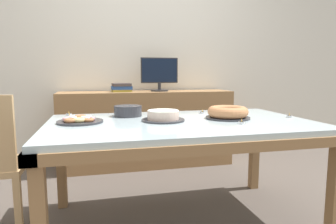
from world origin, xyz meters
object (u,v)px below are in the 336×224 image
at_px(cake_golden_bundt, 228,113).
at_px(tealight_right_edge, 242,122).
at_px(book_stack, 122,87).
at_px(tealight_centre, 69,114).
at_px(pastry_platter, 80,120).
at_px(tealight_near_cakes, 289,116).
at_px(tealight_left_edge, 69,116).
at_px(computer_monitor, 159,75).
at_px(plate_stack, 128,111).
at_px(tealight_near_front, 202,112).
at_px(cake_chocolate_round, 163,116).

distance_m(cake_golden_bundt, tealight_right_edge, 0.24).
bearing_deg(book_stack, tealight_centre, -117.24).
relative_size(pastry_platter, tealight_right_edge, 7.51).
height_order(tealight_near_cakes, tealight_left_edge, same).
distance_m(computer_monitor, pastry_platter, 1.57).
xyz_separation_m(pastry_platter, tealight_near_cakes, (1.49, -0.13, -0.01)).
bearing_deg(plate_stack, tealight_left_edge, 176.51).
bearing_deg(tealight_centre, plate_stack, -17.43).
distance_m(tealight_near_front, tealight_near_cakes, 0.65).
height_order(book_stack, pastry_platter, book_stack).
bearing_deg(tealight_near_front, computer_monitor, 96.42).
bearing_deg(computer_monitor, cake_chocolate_round, -101.04).
height_order(cake_chocolate_round, tealight_left_edge, cake_chocolate_round).
height_order(book_stack, tealight_left_edge, book_stack).
relative_size(computer_monitor, tealight_left_edge, 10.60).
bearing_deg(book_stack, plate_stack, -92.54).
bearing_deg(tealight_left_edge, computer_monitor, 49.53).
height_order(computer_monitor, plate_stack, computer_monitor).
relative_size(tealight_near_front, tealight_centre, 1.00).
relative_size(computer_monitor, cake_chocolate_round, 1.43).
xyz_separation_m(cake_chocolate_round, tealight_right_edge, (0.46, -0.25, -0.02)).
bearing_deg(tealight_centre, pastry_platter, -75.06).
bearing_deg(plate_stack, tealight_centre, 162.57).
relative_size(cake_chocolate_round, tealight_left_edge, 7.40).
bearing_deg(tealight_near_front, plate_stack, -179.80).
bearing_deg(pastry_platter, tealight_near_front, 13.55).
bearing_deg(book_stack, cake_golden_bundt, -65.19).
distance_m(tealight_centre, tealight_near_cakes, 1.66).
height_order(cake_golden_bundt, plate_stack, cake_golden_bundt).
bearing_deg(cake_chocolate_round, cake_golden_bundt, -1.11).
distance_m(plate_stack, tealight_near_cakes, 1.20).
xyz_separation_m(computer_monitor, cake_chocolate_round, (-0.27, -1.37, -0.28)).
xyz_separation_m(computer_monitor, pastry_platter, (-0.82, -1.31, -0.29)).
relative_size(cake_chocolate_round, tealight_right_edge, 7.40).
bearing_deg(plate_stack, tealight_near_cakes, -17.44).
distance_m(tealight_right_edge, tealight_near_cakes, 0.50).
bearing_deg(pastry_platter, cake_golden_bundt, -3.70).
xyz_separation_m(book_stack, plate_stack, (-0.05, -1.09, -0.13)).
bearing_deg(computer_monitor, tealight_near_front, -83.58).
xyz_separation_m(tealight_near_front, tealight_near_cakes, (0.54, -0.36, 0.00)).
xyz_separation_m(plate_stack, tealight_left_edge, (-0.43, 0.03, -0.03)).
distance_m(pastry_platter, tealight_near_front, 0.97).
relative_size(cake_chocolate_round, cake_golden_bundt, 0.94).
bearing_deg(plate_stack, tealight_right_edge, -38.19).
distance_m(plate_stack, tealight_left_edge, 0.43).
relative_size(book_stack, tealight_near_front, 5.67).
bearing_deg(tealight_near_cakes, cake_golden_bundt, 171.59).
distance_m(cake_chocolate_round, tealight_near_cakes, 0.94).
bearing_deg(tealight_right_edge, computer_monitor, 96.87).
height_order(computer_monitor, tealight_near_front, computer_monitor).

